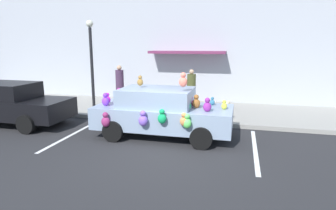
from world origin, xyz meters
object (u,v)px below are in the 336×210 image
object	(u,v)px
street_lamp_post	(91,57)
pedestrian_walking_past	(120,85)
plush_covered_car	(162,112)
parked_sedan_behind	(7,103)
teddy_bear_on_sidewalk	(226,111)
pedestrian_near_shopfront	(191,91)

from	to	relation	value
street_lamp_post	pedestrian_walking_past	xyz separation A→B (m)	(0.19, 2.27, -1.46)
plush_covered_car	street_lamp_post	xyz separation A→B (m)	(-3.45, 1.95, 1.63)
parked_sedan_behind	teddy_bear_on_sidewalk	bearing A→B (deg)	13.63
street_lamp_post	pedestrian_walking_past	size ratio (longest dim) A/B	2.07
pedestrian_walking_past	parked_sedan_behind	bearing A→B (deg)	-121.95
plush_covered_car	pedestrian_walking_past	distance (m)	5.34
teddy_bear_on_sidewalk	pedestrian_near_shopfront	xyz separation A→B (m)	(-1.53, 1.46, 0.45)
plush_covered_car	pedestrian_near_shopfront	world-z (taller)	plush_covered_car
plush_covered_car	teddy_bear_on_sidewalk	world-z (taller)	plush_covered_car
plush_covered_car	teddy_bear_on_sidewalk	distance (m)	2.71
plush_covered_car	parked_sedan_behind	xyz separation A→B (m)	(-5.89, -0.00, -0.01)
plush_covered_car	pedestrian_near_shopfront	bearing A→B (deg)	83.40
teddy_bear_on_sidewalk	plush_covered_car	bearing A→B (deg)	-135.43
plush_covered_car	street_lamp_post	distance (m)	4.28
teddy_bear_on_sidewalk	pedestrian_near_shopfront	size ratio (longest dim) A/B	0.44
teddy_bear_on_sidewalk	pedestrian_walking_past	xyz separation A→B (m)	(-5.18, 2.33, 0.47)
teddy_bear_on_sidewalk	pedestrian_walking_past	world-z (taller)	pedestrian_walking_past
street_lamp_post	pedestrian_near_shopfront	world-z (taller)	street_lamp_post
teddy_bear_on_sidewalk	pedestrian_near_shopfront	bearing A→B (deg)	136.51
street_lamp_post	parked_sedan_behind	bearing A→B (deg)	-141.46
street_lamp_post	plush_covered_car	bearing A→B (deg)	-29.47
pedestrian_near_shopfront	plush_covered_car	bearing A→B (deg)	-96.60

